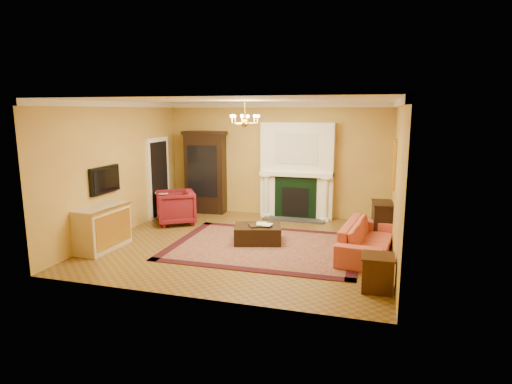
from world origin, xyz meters
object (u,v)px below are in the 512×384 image
at_px(coral_sofa, 367,234).
at_px(end_table, 377,274).
at_px(console_table, 382,221).
at_px(leather_ottoman, 258,234).
at_px(china_cabinet, 206,174).
at_px(commode, 102,228).
at_px(pedestal_table, 163,203).
at_px(wingback_armchair, 176,206).

distance_m(coral_sofa, end_table, 1.74).
distance_m(end_table, console_table, 2.91).
bearing_deg(leather_ottoman, end_table, -52.04).
xyz_separation_m(china_cabinet, commode, (-0.80, -3.60, -0.63)).
relative_size(pedestal_table, end_table, 1.33).
relative_size(wingback_armchair, leather_ottoman, 0.93).
distance_m(wingback_armchair, commode, 2.29).
bearing_deg(china_cabinet, coral_sofa, -33.60).
height_order(china_cabinet, commode, china_cabinet).
bearing_deg(china_cabinet, leather_ottoman, -51.89).
distance_m(china_cabinet, leather_ottoman, 3.29).
bearing_deg(end_table, leather_ottoman, 143.63).
bearing_deg(coral_sofa, pedestal_table, 82.05).
xyz_separation_m(wingback_armchair, pedestal_table, (-0.52, 0.31, -0.04)).
height_order(pedestal_table, commode, commode).
distance_m(end_table, leather_ottoman, 3.10).
relative_size(coral_sofa, end_table, 3.99).
distance_m(console_table, leather_ottoman, 2.77).
xyz_separation_m(wingback_armchair, leather_ottoman, (2.41, -0.95, -0.26)).
distance_m(wingback_armchair, pedestal_table, 0.61).
distance_m(wingback_armchair, console_table, 4.97).
height_order(pedestal_table, coral_sofa, coral_sofa).
distance_m(china_cabinet, commode, 3.74).
xyz_separation_m(wingback_armchair, coral_sofa, (4.69, -1.07, -0.03)).
bearing_deg(commode, china_cabinet, 80.30).
bearing_deg(china_cabinet, end_table, -46.57).
bearing_deg(console_table, china_cabinet, 159.49).
relative_size(pedestal_table, coral_sofa, 0.33).
relative_size(commode, leather_ottoman, 1.22).
height_order(china_cabinet, leather_ottoman, china_cabinet).
xyz_separation_m(pedestal_table, console_table, (5.48, -0.20, -0.02)).
distance_m(china_cabinet, wingback_armchair, 1.53).
distance_m(pedestal_table, commode, 2.53).
relative_size(china_cabinet, commode, 1.80).
bearing_deg(console_table, coral_sofa, -108.53).
height_order(wingback_armchair, commode, wingback_armchair).
xyz_separation_m(china_cabinet, leather_ottoman, (2.16, -2.33, -0.88)).
relative_size(wingback_armchair, commode, 0.77).
height_order(commode, leather_ottoman, commode).
bearing_deg(coral_sofa, leather_ottoman, 93.91).
xyz_separation_m(end_table, console_table, (0.06, 2.90, 0.12)).
bearing_deg(china_cabinet, pedestal_table, -130.52).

